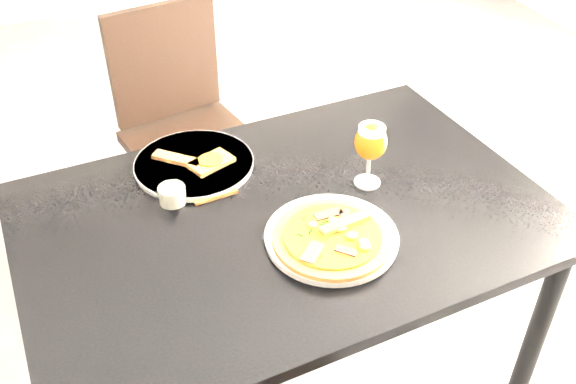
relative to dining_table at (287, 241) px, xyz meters
name	(u,v)px	position (x,y,z in m)	size (l,w,h in m)	color
ground	(302,308)	(0.19, 0.35, -0.66)	(6.00, 6.00, 0.00)	#4F5052
dining_table	(287,241)	(0.00, 0.00, 0.00)	(1.26, 0.90, 0.75)	black
chair_far	(185,126)	(-0.06, 0.87, -0.17)	(0.49, 0.49, 0.90)	black
plate_main	(331,238)	(0.06, -0.13, 0.10)	(0.29, 0.29, 0.02)	white
pizza	(333,237)	(0.05, -0.14, 0.11)	(0.26, 0.26, 0.03)	#915923
plate_second	(194,164)	(-0.16, 0.25, 0.10)	(0.30, 0.30, 0.02)	white
crust_scraps	(200,161)	(-0.14, 0.24, 0.11)	(0.20, 0.15, 0.02)	#915923
loose_crust	(215,195)	(-0.14, 0.11, 0.09)	(0.11, 0.02, 0.01)	#915923
sauce_cup	(172,194)	(-0.24, 0.13, 0.11)	(0.06, 0.06, 0.04)	beige
beer_glass	(371,142)	(0.22, 0.04, 0.21)	(0.08, 0.08, 0.16)	#B3B8BC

